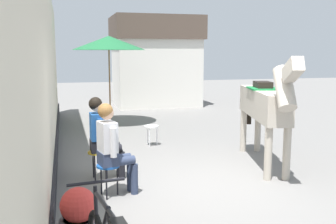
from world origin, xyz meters
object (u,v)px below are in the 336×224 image
at_px(flower_planter_near, 78,214).
at_px(seated_visitor_near, 112,145).
at_px(seated_visitor_far, 101,134).
at_px(cafe_parasol, 109,43).
at_px(saddled_horse_center, 265,105).
at_px(spare_stool_white, 151,128).

bearing_deg(flower_planter_near, seated_visitor_near, 68.40).
relative_size(seated_visitor_far, cafe_parasol, 0.54).
relative_size(seated_visitor_near, flower_planter_near, 2.17).
distance_m(seated_visitor_near, cafe_parasol, 6.09).
distance_m(seated_visitor_near, flower_planter_near, 1.54).
xyz_separation_m(seated_visitor_far, saddled_horse_center, (3.01, 0.02, 0.38)).
height_order(seated_visitor_far, cafe_parasol, cafe_parasol).
bearing_deg(spare_stool_white, seated_visitor_near, -112.86).
xyz_separation_m(flower_planter_near, spare_stool_white, (1.80, 4.34, 0.07)).
bearing_deg(spare_stool_white, flower_planter_near, -112.47).
height_order(saddled_horse_center, flower_planter_near, saddled_horse_center).
distance_m(saddled_horse_center, flower_planter_near, 4.21).
bearing_deg(seated_visitor_near, saddled_horse_center, 16.11).
relative_size(seated_visitor_near, spare_stool_white, 3.02).
xyz_separation_m(seated_visitor_near, saddled_horse_center, (2.94, 0.85, 0.38)).
relative_size(seated_visitor_near, seated_visitor_far, 1.00).
height_order(seated_visitor_far, flower_planter_near, seated_visitor_far).
xyz_separation_m(seated_visitor_far, spare_stool_white, (1.32, 2.14, -0.38)).
distance_m(seated_visitor_near, spare_stool_white, 3.24).
bearing_deg(saddled_horse_center, seated_visitor_far, -179.57).
bearing_deg(flower_planter_near, cafe_parasol, 80.55).
relative_size(saddled_horse_center, cafe_parasol, 1.14).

